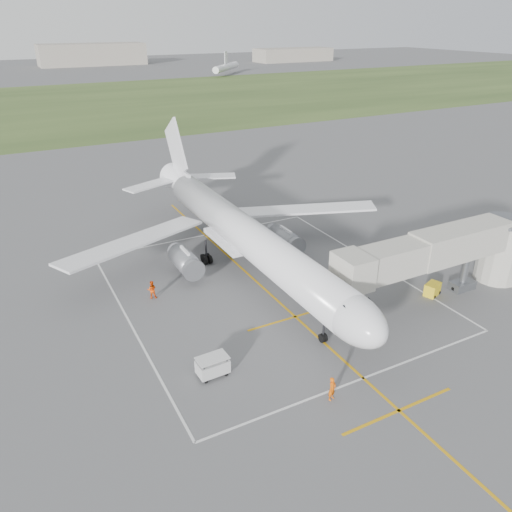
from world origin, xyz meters
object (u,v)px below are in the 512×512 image
baggage_cart (213,366)px  jet_bridge (453,252)px  ramp_worker_nose (332,389)px  gpu_unit (432,289)px  ramp_worker_wing (152,290)px  airliner (244,234)px

baggage_cart → jet_bridge: bearing=-0.7°
ramp_worker_nose → gpu_unit: bearing=2.9°
jet_bridge → ramp_worker_wing: 29.83m
baggage_cart → ramp_worker_nose: ramp_worker_nose is taller
airliner → gpu_unit: bearing=-43.6°
jet_bridge → ramp_worker_nose: 20.95m
airliner → ramp_worker_nose: 22.07m
jet_bridge → ramp_worker_nose: size_ratio=12.28×
jet_bridge → baggage_cart: (-25.91, -0.71, -3.88)m
gpu_unit → baggage_cart: (-24.57, -1.26, 0.23)m
gpu_unit → ramp_worker_nose: ramp_worker_nose is taller
baggage_cart → ramp_worker_wing: ramp_worker_wing is taller
jet_bridge → ramp_worker_wing: (-26.50, 13.15, -3.81)m
airliner → jet_bridge: (15.72, -14.25, 0.35)m
ramp_worker_nose → ramp_worker_wing: bearing=88.8°
ramp_worker_nose → ramp_worker_wing: (-7.21, 20.41, -0.02)m
airliner → ramp_worker_nose: airliner is taller
baggage_cart → gpu_unit: bearing=0.7°
ramp_worker_nose → ramp_worker_wing: 21.64m
airliner → ramp_worker_wing: (-10.78, -1.10, -3.45)m
gpu_unit → airliner: bearing=115.6°
ramp_worker_wing → gpu_unit: bearing=171.9°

